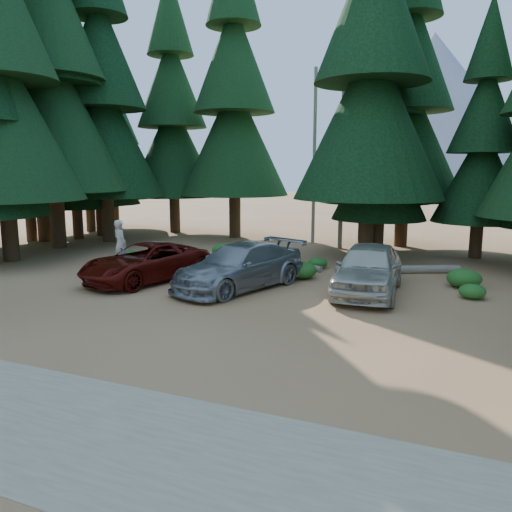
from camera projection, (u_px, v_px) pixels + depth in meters
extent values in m
plane|color=#986940|center=(198.00, 317.00, 14.79)|extent=(160.00, 160.00, 0.00)
cube|color=tan|center=(17.00, 414.00, 8.89)|extent=(26.00, 3.50, 0.01)
cylinder|color=slate|center=(343.00, 137.00, 26.61)|extent=(0.24, 0.24, 12.00)
cylinder|color=slate|center=(314.00, 157.00, 28.91)|extent=(0.20, 0.20, 10.00)
cone|color=gray|center=(430.00, 114.00, 89.52)|extent=(44.00, 44.00, 28.00)
cone|color=gray|center=(391.00, 141.00, 102.35)|extent=(36.00, 36.00, 20.00)
imported|color=#590D07|center=(146.00, 262.00, 19.41)|extent=(3.75, 5.77, 1.48)
imported|color=#919398|center=(240.00, 266.00, 18.21)|extent=(4.02, 6.08, 1.64)
imported|color=beige|center=(368.00, 268.00, 17.45)|extent=(2.44, 5.37, 1.79)
imported|color=beige|center=(120.00, 244.00, 20.41)|extent=(0.86, 0.73, 1.99)
cylinder|color=white|center=(120.00, 223.00, 20.31)|extent=(0.36, 0.36, 0.04)
cylinder|color=slate|center=(218.00, 261.00, 22.90)|extent=(4.13, 0.64, 0.29)
cylinder|color=slate|center=(293.00, 264.00, 22.21)|extent=(3.03, 1.41, 0.26)
cylinder|color=slate|center=(397.00, 269.00, 20.91)|extent=(4.92, 2.57, 0.34)
ellipsoid|color=#26631D|center=(223.00, 250.00, 25.17)|extent=(1.11, 1.11, 0.61)
ellipsoid|color=#26631D|center=(169.00, 259.00, 23.08)|extent=(0.84, 0.84, 0.46)
ellipsoid|color=#26631D|center=(301.00, 270.00, 19.95)|extent=(1.23, 1.23, 0.67)
ellipsoid|color=#26631D|center=(272.00, 257.00, 23.19)|extent=(1.03, 1.03, 0.57)
ellipsoid|color=#26631D|center=(318.00, 263.00, 22.00)|extent=(0.86, 0.86, 0.47)
ellipsoid|color=#26631D|center=(464.00, 278.00, 18.42)|extent=(1.25, 1.25, 0.69)
ellipsoid|color=#26631D|center=(131.00, 255.00, 24.00)|extent=(0.84, 0.84, 0.46)
ellipsoid|color=#26631D|center=(472.00, 291.00, 16.86)|extent=(0.89, 0.89, 0.49)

